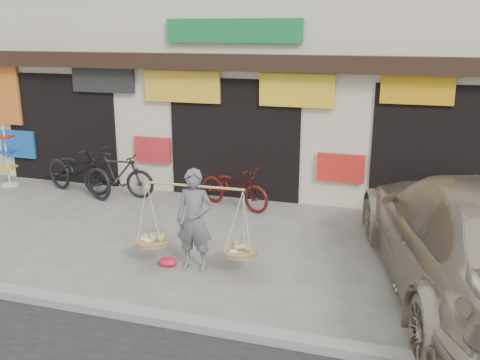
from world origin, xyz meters
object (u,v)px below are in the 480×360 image
(street_vendor, at_px, (195,224))
(bike_0, at_px, (79,170))
(display_rack, at_px, (7,162))
(suv, at_px, (476,238))
(bike_1, at_px, (118,175))
(bike_2, at_px, (234,187))

(street_vendor, height_order, bike_0, street_vendor)
(bike_0, relative_size, display_rack, 1.48)
(suv, bearing_deg, display_rack, -27.18)
(bike_0, distance_m, suv, 8.65)
(bike_1, xyz_separation_m, bike_2, (2.78, 0.06, -0.05))
(bike_0, bearing_deg, suv, -88.11)
(bike_2, xyz_separation_m, suv, (4.49, -2.79, 0.43))
(bike_2, bearing_deg, bike_1, 111.54)
(bike_1, height_order, display_rack, display_rack)
(suv, bearing_deg, bike_1, -32.90)
(display_rack, bearing_deg, bike_1, -0.10)
(suv, bearing_deg, bike_0, -30.03)
(bike_0, bearing_deg, street_vendor, -106.22)
(bike_2, relative_size, suv, 0.27)
(bike_0, relative_size, suv, 0.34)
(bike_1, xyz_separation_m, display_rack, (-3.05, 0.01, 0.09))
(street_vendor, relative_size, bike_0, 0.92)
(bike_2, bearing_deg, display_rack, 110.80)
(bike_1, bearing_deg, street_vendor, -139.74)
(bike_2, height_order, suv, suv)
(bike_1, bearing_deg, suv, -116.01)
(street_vendor, distance_m, bike_1, 4.37)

